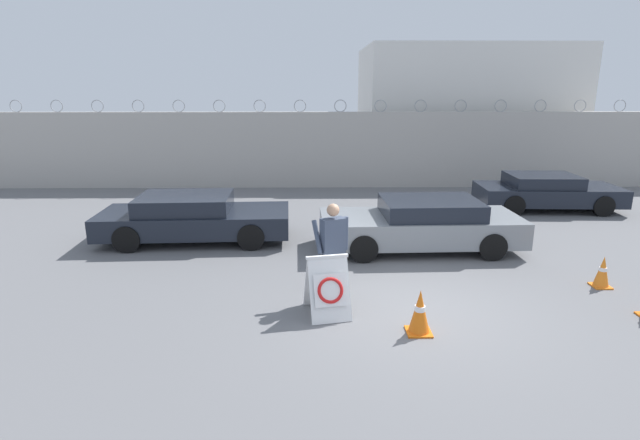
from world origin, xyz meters
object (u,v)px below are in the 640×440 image
object	(u,v)px
parked_car_front_coupe	(193,217)
parked_car_rear_sedan	(422,224)
security_guard	(333,245)
traffic_cone_near	(420,312)
parked_car_far_side	(546,192)
traffic_cone_far	(603,272)
barricade_sign	(328,286)

from	to	relation	value
parked_car_front_coupe	parked_car_rear_sedan	distance (m)	5.78
security_guard	traffic_cone_near	bearing A→B (deg)	105.67
security_guard	parked_car_front_coupe	xyz separation A→B (m)	(-3.45, 3.60, -0.40)
parked_car_far_side	parked_car_front_coupe	bearing A→B (deg)	-161.07
traffic_cone_near	parked_car_rear_sedan	bearing A→B (deg)	77.87
security_guard	parked_car_far_side	world-z (taller)	security_guard
traffic_cone_far	parked_car_front_coupe	size ratio (longest dim) A/B	0.13
barricade_sign	traffic_cone_far	bearing A→B (deg)	0.58
barricade_sign	security_guard	world-z (taller)	security_guard
traffic_cone_near	parked_car_far_side	world-z (taller)	parked_car_far_side
security_guard	parked_car_rear_sedan	bearing A→B (deg)	-155.33
barricade_sign	parked_car_rear_sedan	world-z (taller)	parked_car_rear_sedan
barricade_sign	parked_car_front_coupe	distance (m)	5.52
parked_car_front_coupe	parked_car_far_side	size ratio (longest dim) A/B	1.10
barricade_sign	parked_car_front_coupe	xyz separation A→B (m)	(-3.34, 4.40, 0.08)
security_guard	parked_car_far_side	distance (m)	9.87
traffic_cone_near	traffic_cone_far	bearing A→B (deg)	24.85
security_guard	parked_car_far_side	size ratio (longest dim) A/B	0.41
parked_car_rear_sedan	parked_car_far_side	size ratio (longest dim) A/B	1.09
barricade_sign	security_guard	xyz separation A→B (m)	(0.11, 0.80, 0.48)
security_guard	parked_car_rear_sedan	world-z (taller)	security_guard
traffic_cone_near	parked_car_far_side	distance (m)	10.12
security_guard	parked_car_far_side	bearing A→B (deg)	-162.83
barricade_sign	security_guard	size ratio (longest dim) A/B	0.60
security_guard	barricade_sign	bearing A→B (deg)	55.58
parked_car_front_coupe	parked_car_far_side	xyz separation A→B (m)	(10.60, 3.20, -0.03)
barricade_sign	traffic_cone_near	bearing A→B (deg)	-36.84
barricade_sign	traffic_cone_near	world-z (taller)	barricade_sign
barricade_sign	parked_car_front_coupe	size ratio (longest dim) A/B	0.22
traffic_cone_near	barricade_sign	bearing A→B (deg)	154.64
parked_car_far_side	traffic_cone_far	bearing A→B (deg)	-103.26
traffic_cone_far	parked_car_far_side	distance (m)	6.67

